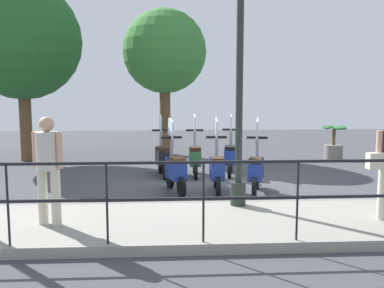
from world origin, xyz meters
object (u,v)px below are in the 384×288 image
lamp_post_near (239,86)px  scooter_near_0 (256,170)px  tree_large (22,41)px  scooter_far_2 (162,157)px  scooter_far_1 (195,157)px  pedestrian_distant (48,162)px  tree_distant (165,52)px  potted_palm (334,145)px  scooter_near_1 (217,169)px  scooter_far_0 (230,156)px  scooter_near_2 (175,170)px

lamp_post_near → scooter_near_0: lamp_post_near is taller
tree_large → scooter_far_2: (-2.72, -4.17, -3.12)m
scooter_near_0 → lamp_post_near: bearing=172.5°
scooter_far_1 → pedestrian_distant: bearing=151.8°
tree_large → tree_distant: (1.16, -4.23, -0.20)m
pedestrian_distant → potted_palm: 9.68m
tree_large → tree_distant: size_ratio=1.12×
tree_large → scooter_far_2: bearing=-123.2°
pedestrian_distant → tree_large: tree_large is taller
tree_distant → scooter_near_1: size_ratio=3.13×
scooter_near_1 → scooter_far_2: size_ratio=1.00×
scooter_far_0 → scooter_far_1: (-0.13, 0.90, 0.00)m
scooter_near_2 → scooter_far_2: (1.75, 0.29, 0.00)m
scooter_near_0 → scooter_far_0: (1.97, 0.24, 0.00)m
scooter_far_1 → scooter_far_0: bearing=-80.0°
potted_palm → scooter_far_1: (-2.49, 4.51, 0.04)m
scooter_far_1 → scooter_near_1: bearing=-166.9°
scooter_near_0 → scooter_near_2: size_ratio=1.00×
lamp_post_near → potted_palm: 7.25m
scooter_near_0 → scooter_far_2: 2.72m
tree_distant → scooter_far_1: size_ratio=3.13×
potted_palm → lamp_post_near: bearing=145.5°
tree_distant → scooter_near_2: tree_distant is taller
scooter_far_1 → potted_palm: bearing=-59.5°
potted_palm → scooter_near_1: 5.91m
pedestrian_distant → scooter_far_0: (4.38, -3.32, -0.60)m
scooter_near_1 → scooter_far_1: same height
pedestrian_distant → tree_large: 7.89m
tree_distant → scooter_near_1: 6.44m
pedestrian_distant → scooter_far_2: pedestrian_distant is taller
pedestrian_distant → scooter_near_2: 3.23m
pedestrian_distant → scooter_near_2: size_ratio=1.03×
tree_distant → scooter_far_1: (-3.93, -0.75, -2.92)m
tree_distant → scooter_far_2: (-3.88, 0.06, -2.92)m
lamp_post_near → scooter_far_0: (3.45, -0.38, -1.70)m
scooter_near_0 → scooter_near_1: size_ratio=1.00×
tree_distant → scooter_near_0: 6.74m
scooter_near_2 → scooter_far_2: bearing=-6.3°
tree_large → scooter_far_1: bearing=-119.2°
scooter_near_2 → scooter_far_1: bearing=-32.8°
pedestrian_distant → scooter_near_2: (2.55, -1.90, -0.60)m
scooter_far_0 → lamp_post_near: bearing=-175.5°
tree_distant → scooter_near_1: bearing=-169.0°
pedestrian_distant → scooter_near_1: pedestrian_distant is taller
tree_distant → tree_large: bearing=105.3°
scooter_near_2 → scooter_far_1: same height
potted_palm → scooter_far_0: (-2.36, 3.60, 0.04)m
lamp_post_near → tree_large: tree_large is taller
lamp_post_near → pedestrian_distant: size_ratio=2.87×
scooter_near_2 → scooter_far_2: 1.77m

